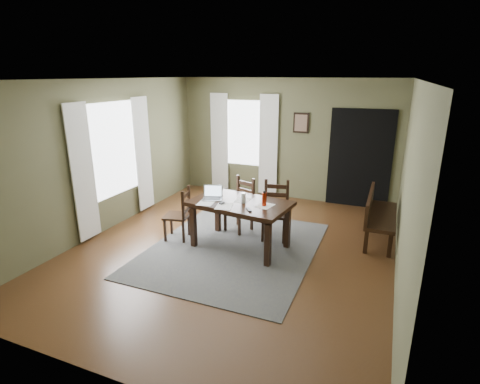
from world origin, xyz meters
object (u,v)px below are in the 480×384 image
at_px(chair_end, 179,215).
at_px(chair_back_right, 275,211).
at_px(dining_table, 240,207).
at_px(chair_back_left, 240,205).
at_px(bench, 377,212).
at_px(water_bottle, 264,199).
at_px(laptop, 213,195).

height_order(chair_end, chair_back_right, chair_back_right).
bearing_deg(dining_table, chair_back_left, 119.62).
bearing_deg(chair_end, chair_back_right, 101.14).
bearing_deg(dining_table, bench, 37.63).
bearing_deg(water_bottle, bench, 36.74).
xyz_separation_m(bench, laptop, (-2.55, -1.21, 0.36)).
relative_size(bench, laptop, 3.86).
relative_size(dining_table, bench, 1.14).
height_order(chair_back_left, bench, chair_back_left).
relative_size(chair_back_right, bench, 0.69).
relative_size(chair_back_left, chair_back_right, 0.96).
bearing_deg(chair_back_left, water_bottle, -26.58).
distance_m(chair_back_left, laptop, 0.82).
height_order(dining_table, water_bottle, water_bottle).
distance_m(chair_end, chair_back_left, 1.13).
distance_m(chair_back_right, laptop, 1.14).
xyz_separation_m(chair_end, bench, (3.16, 1.29, 0.04)).
relative_size(chair_back_left, laptop, 2.54).
bearing_deg(bench, chair_back_right, 110.43).
xyz_separation_m(chair_back_right, water_bottle, (-0.00, -0.62, 0.41)).
bearing_deg(chair_end, water_bottle, 79.45).
bearing_deg(dining_table, laptop, -169.71).
bearing_deg(bench, chair_back_left, 102.35).
distance_m(laptop, water_bottle, 0.91).
bearing_deg(water_bottle, chair_back_left, 134.13).
distance_m(chair_back_left, chair_back_right, 0.70).
bearing_deg(chair_back_left, bench, 31.64).
distance_m(dining_table, chair_back_left, 0.77).
xyz_separation_m(dining_table, chair_back_left, (-0.27, 0.68, -0.22)).
height_order(chair_back_left, chair_back_right, chair_back_right).
bearing_deg(laptop, water_bottle, -19.14).
bearing_deg(water_bottle, chair_back_right, 89.91).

